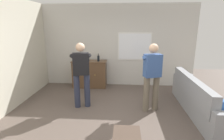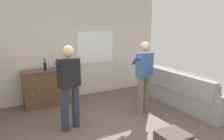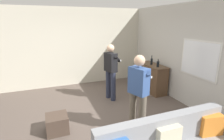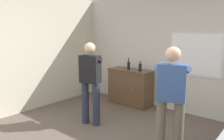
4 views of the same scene
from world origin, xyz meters
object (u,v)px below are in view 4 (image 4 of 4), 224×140
(bottle_wine_green, at_px, (129,65))
(bottle_liquor_amber, at_px, (140,67))
(person_standing_left, at_px, (91,80))
(person_standing_right, at_px, (171,97))
(sideboard_cabinet, at_px, (130,87))

(bottle_wine_green, height_order, bottle_liquor_amber, bottle_wine_green)
(bottle_wine_green, relative_size, bottle_liquor_amber, 1.22)
(person_standing_left, relative_size, person_standing_right, 1.00)
(sideboard_cabinet, relative_size, bottle_liquor_amber, 4.62)
(person_standing_left, xyz_separation_m, person_standing_right, (1.76, -0.07, 0.00))
(sideboard_cabinet, bearing_deg, bottle_wine_green, -109.88)
(bottle_wine_green, height_order, person_standing_left, person_standing_left)
(person_standing_left, bearing_deg, sideboard_cabinet, 93.87)
(sideboard_cabinet, distance_m, person_standing_left, 1.61)
(sideboard_cabinet, height_order, person_standing_right, person_standing_right)
(bottle_liquor_amber, distance_m, person_standing_left, 1.51)
(sideboard_cabinet, height_order, person_standing_left, person_standing_left)
(person_standing_left, height_order, person_standing_right, same)
(person_standing_left, distance_m, person_standing_right, 1.76)
(bottle_wine_green, distance_m, bottle_liquor_amber, 0.34)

